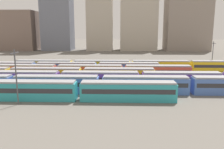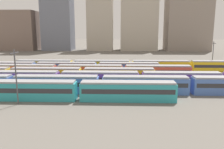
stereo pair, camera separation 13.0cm
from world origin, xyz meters
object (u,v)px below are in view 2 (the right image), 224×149
(train_track_4, at_px, (90,71))
(train_track_5, at_px, (67,68))
(catenary_pole_0, at_px, (16,74))
(train_track_3, at_px, (46,75))
(train_track_2, at_px, (140,79))
(train_track_0, at_px, (30,90))
(train_track_6, at_px, (131,66))
(train_track_1, at_px, (145,85))
(catenary_pole_1, at_px, (213,55))

(train_track_4, distance_m, train_track_5, 9.41)
(catenary_pole_0, bearing_deg, train_track_3, 92.08)
(train_track_2, xyz_separation_m, catenary_pole_0, (-23.23, -13.32, 3.60))
(train_track_3, height_order, train_track_5, same)
(train_track_0, bearing_deg, train_track_6, 55.99)
(train_track_2, xyz_separation_m, train_track_3, (-23.91, 5.20, -0.00))
(train_track_1, xyz_separation_m, train_track_5, (-21.50, 20.80, -0.00))
(train_track_2, height_order, catenary_pole_1, catenary_pole_1)
(train_track_3, bearing_deg, train_track_0, -83.74)
(catenary_pole_0, height_order, catenary_pole_1, catenary_pole_0)
(train_track_0, relative_size, train_track_5, 1.00)
(train_track_0, height_order, catenary_pole_1, catenary_pole_1)
(train_track_1, bearing_deg, train_track_6, 93.68)
(train_track_5, relative_size, catenary_pole_0, 5.62)
(train_track_4, height_order, catenary_pole_0, catenary_pole_0)
(train_track_0, distance_m, train_track_3, 15.69)
(train_track_3, height_order, catenary_pole_0, catenary_pole_0)
(train_track_0, bearing_deg, catenary_pole_1, 35.51)
(train_track_6, distance_m, catenary_pole_1, 27.53)
(train_track_0, bearing_deg, catenary_pole_0, -109.56)
(catenary_pole_1, bearing_deg, train_track_3, -159.37)
(train_track_2, distance_m, catenary_pole_0, 27.02)
(train_track_1, relative_size, train_track_4, 1.68)
(train_track_0, height_order, train_track_4, same)
(train_track_1, distance_m, catenary_pole_1, 38.88)
(train_track_5, xyz_separation_m, train_track_6, (19.82, 5.20, 0.00))
(train_track_0, height_order, train_track_5, same)
(train_track_4, bearing_deg, catenary_pole_1, 19.15)
(catenary_pole_1, bearing_deg, train_track_0, -144.49)
(train_track_6, xyz_separation_m, catenary_pole_0, (-22.09, -34.12, 3.60))
(train_track_1, relative_size, train_track_3, 1.68)
(train_track_4, height_order, catenary_pole_1, catenary_pole_1)
(train_track_1, bearing_deg, train_track_0, -167.11)
(train_track_5, relative_size, train_track_6, 0.75)
(train_track_0, height_order, catenary_pole_0, catenary_pole_0)
(train_track_1, xyz_separation_m, train_track_3, (-24.43, 10.40, -0.00))
(catenary_pole_1, bearing_deg, catenary_pole_0, -142.84)
(catenary_pole_0, bearing_deg, train_track_4, 66.92)
(train_track_5, relative_size, catenary_pole_1, 5.77)
(train_track_0, distance_m, train_track_4, 22.69)
(train_track_3, bearing_deg, train_track_6, 34.43)
(train_track_5, xyz_separation_m, catenary_pole_1, (46.95, 8.38, 3.47))
(catenary_pole_0, xyz_separation_m, catenary_pole_1, (49.22, 37.30, -0.13))
(train_track_4, xyz_separation_m, catenary_pole_0, (-10.11, -23.72, 3.60))
(train_track_1, bearing_deg, train_track_3, 156.94)
(train_track_6, bearing_deg, train_track_1, -86.32)
(train_track_4, relative_size, catenary_pole_0, 5.62)
(train_track_1, xyz_separation_m, catenary_pole_0, (-23.76, -8.12, 3.60))
(train_track_0, height_order, train_track_2, same)
(train_track_1, bearing_deg, train_track_4, 131.19)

